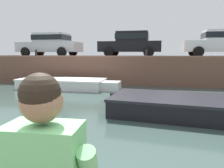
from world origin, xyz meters
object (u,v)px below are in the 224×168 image
object	(u,v)px
boat_moored_west_white	(66,84)
car_centre_white	(220,42)
car_left_inner_black	(131,43)
mooring_bollard_west	(36,53)
motorboat_passing	(223,109)
mooring_bollard_mid	(146,53)
car_leftmost_silver	(51,44)

from	to	relation	value
boat_moored_west_white	car_centre_white	bearing A→B (deg)	20.37
car_left_inner_black	mooring_bollard_west	size ratio (longest dim) A/B	8.64
motorboat_passing	mooring_bollard_mid	xyz separation A→B (m)	(-2.45, 6.16, 1.61)
car_leftmost_silver	mooring_bollard_west	distance (m)	1.38
car_left_inner_black	mooring_bollard_mid	distance (m)	1.66
car_left_inner_black	car_centre_white	xyz separation A→B (m)	(5.20, 0.00, 0.00)
car_centre_white	mooring_bollard_west	bearing A→B (deg)	-174.01
boat_moored_west_white	motorboat_passing	size ratio (longest dim) A/B	0.76
car_centre_white	car_left_inner_black	bearing A→B (deg)	-180.00
boat_moored_west_white	mooring_bollard_west	distance (m)	3.75
boat_moored_west_white	car_leftmost_silver	size ratio (longest dim) A/B	1.30
car_leftmost_silver	boat_moored_west_white	bearing A→B (deg)	-52.87
boat_moored_west_white	mooring_bollard_west	world-z (taller)	mooring_bollard_west
car_leftmost_silver	car_left_inner_black	size ratio (longest dim) A/B	1.09
motorboat_passing	car_leftmost_silver	world-z (taller)	car_leftmost_silver
car_centre_white	mooring_bollard_mid	xyz separation A→B (m)	(-4.19, -1.16, -0.61)
car_leftmost_silver	car_left_inner_black	distance (m)	5.46
mooring_bollard_west	motorboat_passing	bearing A→B (deg)	-33.35
car_leftmost_silver	car_centre_white	distance (m)	10.67
motorboat_passing	car_leftmost_silver	bearing A→B (deg)	140.62
boat_moored_west_white	car_centre_white	size ratio (longest dim) A/B	1.34
boat_moored_west_white	car_leftmost_silver	xyz separation A→B (m)	(-2.34, 3.09, 2.24)
boat_moored_west_white	mooring_bollard_mid	size ratio (longest dim) A/B	12.24
car_leftmost_silver	mooring_bollard_west	world-z (taller)	car_leftmost_silver
mooring_bollard_west	car_leftmost_silver	bearing A→B (deg)	69.43
mooring_bollard_west	mooring_bollard_mid	distance (m)	6.91
motorboat_passing	mooring_bollard_west	distance (m)	11.32
car_leftmost_silver	car_left_inner_black	bearing A→B (deg)	0.01
mooring_bollard_west	mooring_bollard_mid	bearing A→B (deg)	0.00
car_centre_white	mooring_bollard_west	distance (m)	11.18
motorboat_passing	car_centre_white	size ratio (longest dim) A/B	1.76
motorboat_passing	mooring_bollard_west	world-z (taller)	mooring_bollard_west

